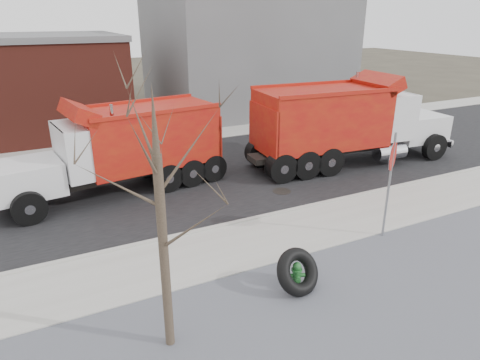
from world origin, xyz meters
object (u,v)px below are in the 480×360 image
truck_tire (298,272)px  dump_truck_red_a (346,120)px  dump_truck_red_b (123,145)px  fire_hydrant (297,277)px  stop_sign (391,169)px

truck_tire → dump_truck_red_a: bearing=44.7°
dump_truck_red_a → dump_truck_red_b: dump_truck_red_a is taller
fire_hydrant → dump_truck_red_b: 8.53m
truck_tire → dump_truck_red_a: dump_truck_red_a is taller
stop_sign → dump_truck_red_a: size_ratio=0.33×
fire_hydrant → dump_truck_red_b: (-2.25, 8.10, 1.43)m
dump_truck_red_a → dump_truck_red_b: bearing=177.6°
truck_tire → stop_sign: (3.79, 1.12, 1.64)m
stop_sign → dump_truck_red_b: bearing=119.9°
truck_tire → dump_truck_red_b: 8.56m
dump_truck_red_a → fire_hydrant: bearing=-131.1°
fire_hydrant → dump_truck_red_a: 10.09m
fire_hydrant → dump_truck_red_a: size_ratio=0.08×
stop_sign → fire_hydrant: bearing=-174.9°
dump_truck_red_b → truck_tire: bearing=97.5°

